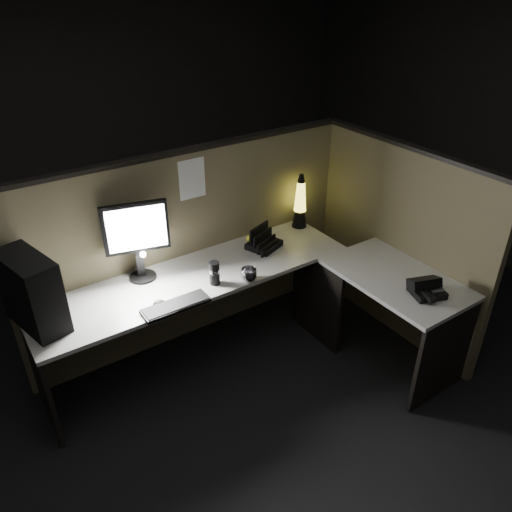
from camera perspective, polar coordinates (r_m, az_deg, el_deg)
floor at (r=3.64m, az=0.70°, el=-15.53°), size 6.00×6.00×0.00m
room_shell at (r=2.72m, az=0.92°, el=8.99°), size 6.00×6.00×6.00m
partition_back at (r=3.82m, az=-7.20°, el=0.94°), size 2.66×0.06×1.50m
partition_right at (r=3.99m, az=15.82°, el=1.33°), size 0.06×1.66×1.50m
desk at (r=3.49m, az=0.82°, el=-5.19°), size 2.60×1.60×0.73m
pc_tower at (r=3.19m, az=-24.25°, el=-3.76°), size 0.30×0.48×0.46m
monitor at (r=3.40m, az=-13.49°, el=2.46°), size 0.43×0.19×0.56m
keyboard at (r=3.22m, az=-9.15°, el=-5.63°), size 0.44×0.15×0.02m
mouse at (r=3.25m, az=-11.04°, el=-5.30°), size 0.08×0.06×0.03m
clip_lamp at (r=3.53m, az=-13.07°, el=-0.34°), size 0.04×0.17×0.21m
organizer at (r=3.82m, az=0.84°, el=1.57°), size 0.29×0.27×0.18m
lava_lamp at (r=4.09m, az=5.06°, el=5.80°), size 0.12×0.12×0.46m
travel_mug at (r=3.37m, az=-4.77°, el=-1.95°), size 0.07×0.07×0.17m
steel_mug at (r=3.41m, az=-0.82°, el=-2.15°), size 0.13×0.13×0.09m
figurine at (r=3.86m, az=-0.72°, el=2.01°), size 0.05×0.05×0.05m
pinned_paper at (r=3.55m, az=-7.32°, el=8.73°), size 0.20×0.00×0.29m
desk_phone at (r=3.46m, az=18.85°, el=-3.50°), size 0.25×0.25×0.12m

